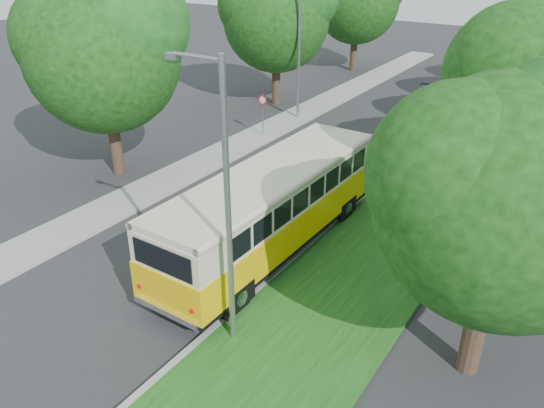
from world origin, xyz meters
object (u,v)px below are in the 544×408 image
Objects in this scene: car_blue at (422,101)px; car_grey at (463,84)px; car_silver at (355,169)px; lamppost_near at (225,202)px; vintage_bus at (271,211)px; lamppost_far at (298,51)px; car_white at (429,119)px.

car_blue is 0.93× the size of car_grey.
car_grey is (-0.11, 18.31, 0.01)m from car_silver.
lamppost_near is 0.74× the size of vintage_bus.
lamppost_far is 1.89× the size of car_silver.
lamppost_far is 0.69× the size of vintage_bus.
lamppost_far is 1.66× the size of car_white.
lamppost_near reaches higher than car_white.
lamppost_near is 5.65m from vintage_bus.
lamppost_near is at bearing -99.09° from car_white.
car_white is (-1.21, 20.62, -3.62)m from lamppost_near.
lamppost_near reaches higher than car_silver.
car_grey is at bearing 81.21° from car_white.
car_silver reaches higher than car_blue.
car_white is at bearing 84.15° from car_silver.
vintage_bus reaches higher than car_silver.
lamppost_near is at bearing -86.65° from car_blue.
car_silver is at bearing -72.14° from car_grey.
car_white is at bearing -69.40° from car_blue.
vintage_bus reaches higher than car_blue.
lamppost_far is 15.84m from vintage_bus.
lamppost_far is 13.97m from car_grey.
lamppost_far reaches higher than car_grey.
vintage_bus is (-1.66, 4.64, -2.76)m from lamppost_near.
vintage_bus reaches higher than car_white.
lamppost_near reaches higher than car_blue.
car_blue is at bearing 92.58° from car_silver.
lamppost_far reaches higher than car_blue.
car_grey is (-0.14, 25.39, -0.92)m from vintage_bus.
car_grey is at bearing 76.12° from car_blue.
car_blue is 5.78m from car_grey.
car_white is at bearing 93.35° from lamppost_near.
car_white is (7.70, 2.12, -3.37)m from lamppost_far.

